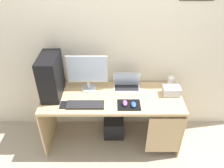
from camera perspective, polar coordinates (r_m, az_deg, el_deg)
The scene contains 14 objects.
ground_plane at distance 3.12m, azimuth -0.00°, elevation -13.87°, with size 8.00×8.00×0.00m, color #9E9384.
wall_back at distance 2.63m, azimuth 0.05°, elevation 11.49°, with size 4.00×0.05×2.60m.
desk at distance 2.69m, azimuth 0.43°, elevation -5.64°, with size 1.65×0.62×0.73m.
pc_tower at distance 2.61m, azimuth -15.48°, elevation 1.89°, with size 0.21×0.41×0.50m, color black.
monitor at distance 2.62m, azimuth -6.36°, elevation 3.06°, with size 0.48×0.19×0.45m.
laptop at distance 2.74m, azimuth 3.80°, elevation -0.29°, with size 0.33×0.22×0.22m.
speaker at distance 2.84m, azimuth 14.83°, elevation 0.54°, with size 0.08×0.08×0.14m, color white.
projector at distance 2.72m, azimuth 15.07°, elevation -1.71°, with size 0.20×0.14×0.10m, color #B7BCC6.
keyboard at distance 2.50m, azimuth -6.86°, elevation -5.36°, with size 0.42×0.14×0.02m, color #232326.
mousepad at distance 2.50m, azimuth 4.37°, elevation -5.40°, with size 0.26×0.20×0.01m, color black.
mouse_left at distance 2.49m, azimuth 3.34°, elevation -4.92°, with size 0.06×0.10×0.03m, color #8C4C99.
mouse_right at distance 2.48m, azimuth 5.57°, elevation -5.27°, with size 0.06×0.10×0.03m, color #2D51B2.
cell_phone at distance 2.55m, azimuth -12.46°, elevation -5.28°, with size 0.07×0.13×0.01m, color black.
subwoofer at distance 3.09m, azimuth 0.42°, elevation -10.92°, with size 0.26×0.26×0.26m, color black.
Camera 1 is at (-0.00, -2.07, 2.33)m, focal length 35.49 mm.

